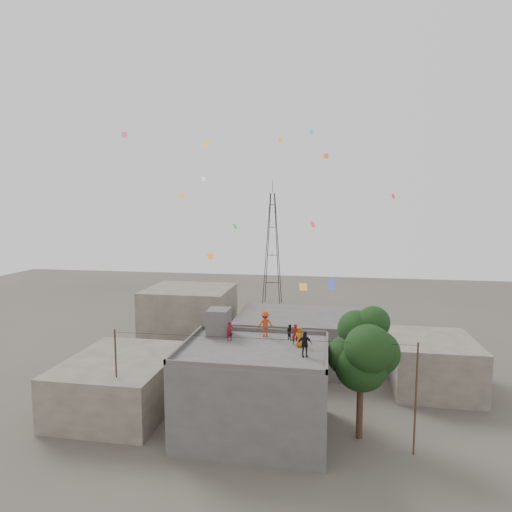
{
  "coord_description": "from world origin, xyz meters",
  "views": [
    {
      "loc": [
        4.87,
        -28.05,
        15.71
      ],
      "look_at": [
        -0.04,
        0.85,
        12.39
      ],
      "focal_mm": 30.0,
      "sensor_mm": 36.0,
      "label": 1
    }
  ],
  "objects": [
    {
      "name": "neighbor_west",
      "position": [
        -11.0,
        2.0,
        2.0
      ],
      "size": [
        8.0,
        10.0,
        4.0
      ],
      "primitive_type": "cube",
      "color": "#595246",
      "rests_on": "ground"
    },
    {
      "name": "person_orange_adult",
      "position": [
        0.32,
        2.83,
        7.05
      ],
      "size": [
        1.41,
        1.15,
        1.9
      ],
      "primitive_type": "imported",
      "rotation": [
        0.0,
        0.0,
        -2.71
      ],
      "color": "#AC3513",
      "rests_on": "main_building"
    },
    {
      "name": "neighbor_northwest",
      "position": [
        -10.0,
        16.0,
        3.5
      ],
      "size": [
        9.0,
        8.0,
        7.0
      ],
      "primitive_type": "cube",
      "color": "#595246",
      "rests_on": "ground"
    },
    {
      "name": "person_red_child",
      "position": [
        -2.06,
        1.38,
        6.81
      ],
      "size": [
        0.62,
        0.57,
        1.41
      ],
      "primitive_type": "imported",
      "rotation": [
        0.0,
        0.0,
        0.6
      ],
      "color": "maroon",
      "rests_on": "main_building"
    },
    {
      "name": "person_dark_child",
      "position": [
        2.22,
        2.4,
        6.66
      ],
      "size": [
        0.69,
        0.69,
        1.13
      ],
      "primitive_type": "imported",
      "rotation": [
        0.0,
        0.0,
        2.38
      ],
      "color": "black",
      "rests_on": "main_building"
    },
    {
      "name": "kites",
      "position": [
        -0.43,
        6.54,
        15.93
      ],
      "size": [
        20.8,
        15.07,
        13.0
      ],
      "color": "orange",
      "rests_on": "ground"
    },
    {
      "name": "utility_line",
      "position": [
        0.5,
        -1.25,
        3.83
      ],
      "size": [
        20.12,
        0.62,
        7.4
      ],
      "color": "black",
      "rests_on": "ground"
    },
    {
      "name": "neighbor_east",
      "position": [
        14.0,
        10.0,
        2.2
      ],
      "size": [
        7.0,
        8.0,
        4.4
      ],
      "primitive_type": "cube",
      "color": "#595246",
      "rests_on": "ground"
    },
    {
      "name": "neighbor_north",
      "position": [
        2.0,
        14.0,
        2.5
      ],
      "size": [
        12.0,
        9.0,
        5.0
      ],
      "primitive_type": "cube",
      "color": "#484643",
      "rests_on": "ground"
    },
    {
      "name": "transmission_tower",
      "position": [
        -4.0,
        40.0,
        9.07
      ],
      "size": [
        2.97,
        2.97,
        20.01
      ],
      "color": "black",
      "rests_on": "ground"
    },
    {
      "name": "stair_head_box",
      "position": [
        -3.2,
        2.6,
        7.1
      ],
      "size": [
        1.6,
        1.8,
        2.0
      ],
      "primitive_type": "cube",
      "color": "#484643",
      "rests_on": "main_building"
    },
    {
      "name": "main_building",
      "position": [
        0.0,
        0.0,
        3.05
      ],
      "size": [
        10.0,
        8.0,
        6.1
      ],
      "color": "#484643",
      "rests_on": "ground"
    },
    {
      "name": "ground",
      "position": [
        0.0,
        0.0,
        0.0
      ],
      "size": [
        140.0,
        140.0,
        0.0
      ],
      "primitive_type": "plane",
      "color": "#443E38",
      "rests_on": "ground"
    },
    {
      "name": "person_dark_adult",
      "position": [
        3.48,
        -1.1,
        6.93
      ],
      "size": [
        1.04,
        0.6,
        1.67
      ],
      "primitive_type": "imported",
      "rotation": [
        0.0,
        0.0,
        0.21
      ],
      "color": "black",
      "rests_on": "main_building"
    },
    {
      "name": "parapet",
      "position": [
        0.0,
        0.0,
        6.25
      ],
      "size": [
        10.0,
        8.0,
        0.3
      ],
      "color": "#484643",
      "rests_on": "main_building"
    },
    {
      "name": "tree",
      "position": [
        7.37,
        0.6,
        6.1
      ],
      "size": [
        4.9,
        4.6,
        9.1
      ],
      "color": "black",
      "rests_on": "ground"
    },
    {
      "name": "person_orange_child",
      "position": [
        3.04,
        0.78,
        6.81
      ],
      "size": [
        0.81,
        0.66,
        1.43
      ],
      "primitive_type": "imported",
      "rotation": [
        0.0,
        0.0,
        -0.33
      ],
      "color": "#B05F14",
      "rests_on": "main_building"
    },
    {
      "name": "person_red_adult",
      "position": [
        2.68,
        1.33,
        6.84
      ],
      "size": [
        0.55,
        0.38,
        1.47
      ],
      "primitive_type": "imported",
      "rotation": [
        0.0,
        0.0,
        3.19
      ],
      "color": "maroon",
      "rests_on": "main_building"
    }
  ]
}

